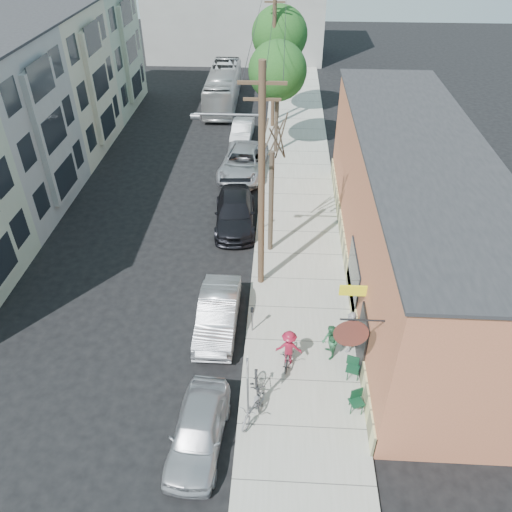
# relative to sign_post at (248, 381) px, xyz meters

# --- Properties ---
(ground) EXTENTS (120.00, 120.00, 0.00)m
(ground) POSITION_rel_sign_post_xyz_m (-2.35, 3.54, -1.83)
(ground) COLOR black
(sidewalk) EXTENTS (4.50, 58.00, 0.15)m
(sidewalk) POSITION_rel_sign_post_xyz_m (1.90, 14.54, -1.76)
(sidewalk) COLOR #ABAB9E
(sidewalk) RESTS_ON ground
(cafe_building) EXTENTS (6.60, 20.20, 6.61)m
(cafe_building) POSITION_rel_sign_post_xyz_m (6.64, 8.53, 1.47)
(cafe_building) COLOR #BB6845
(cafe_building) RESTS_ON ground
(apartment_row) EXTENTS (6.30, 32.00, 9.00)m
(apartment_row) POSITION_rel_sign_post_xyz_m (-14.20, 17.54, 2.67)
(apartment_row) COLOR #A4B095
(apartment_row) RESTS_ON ground
(sign_post) EXTENTS (0.07, 0.45, 2.80)m
(sign_post) POSITION_rel_sign_post_xyz_m (0.00, 0.00, 0.00)
(sign_post) COLOR slate
(sign_post) RESTS_ON sidewalk
(parking_meter_near) EXTENTS (0.14, 0.14, 1.24)m
(parking_meter_near) POSITION_rel_sign_post_xyz_m (-0.10, 4.03, -0.85)
(parking_meter_near) COLOR slate
(parking_meter_near) RESTS_ON sidewalk
(parking_meter_far) EXTENTS (0.14, 0.14, 1.24)m
(parking_meter_far) POSITION_rel_sign_post_xyz_m (-0.10, 11.66, -0.85)
(parking_meter_far) COLOR slate
(parking_meter_far) RESTS_ON sidewalk
(utility_pole_near) EXTENTS (3.57, 0.28, 10.00)m
(utility_pole_near) POSITION_rel_sign_post_xyz_m (0.04, 7.26, 3.58)
(utility_pole_near) COLOR #503A28
(utility_pole_near) RESTS_ON sidewalk
(utility_pole_far) EXTENTS (1.80, 0.28, 10.00)m
(utility_pole_far) POSITION_rel_sign_post_xyz_m (0.10, 26.03, 3.51)
(utility_pole_far) COLOR #503A28
(utility_pole_far) RESTS_ON sidewalk
(tree_bare) EXTENTS (0.24, 0.24, 5.35)m
(tree_bare) POSITION_rel_sign_post_xyz_m (0.45, 9.87, 0.99)
(tree_bare) COLOR #44392C
(tree_bare) RESTS_ON sidewalk
(tree_leafy_mid) EXTENTS (3.71, 3.71, 7.31)m
(tree_leafy_mid) POSITION_rel_sign_post_xyz_m (0.45, 21.48, 3.76)
(tree_leafy_mid) COLOR #44392C
(tree_leafy_mid) RESTS_ON sidewalk
(tree_leafy_far) EXTENTS (4.04, 4.04, 8.21)m
(tree_leafy_far) POSITION_rel_sign_post_xyz_m (0.45, 27.69, 4.49)
(tree_leafy_far) COLOR #44392C
(tree_leafy_far) RESTS_ON sidewalk
(patio_chair_a) EXTENTS (0.63, 0.63, 0.88)m
(patio_chair_a) POSITION_rel_sign_post_xyz_m (3.78, 1.82, -1.24)
(patio_chair_a) COLOR #0F3621
(patio_chair_a) RESTS_ON sidewalk
(patio_chair_b) EXTENTS (0.65, 0.65, 0.88)m
(patio_chair_b) POSITION_rel_sign_post_xyz_m (3.76, 0.33, -1.24)
(patio_chair_b) COLOR #0F3621
(patio_chair_b) RESTS_ON sidewalk
(patron_grey) EXTENTS (0.67, 0.81, 1.89)m
(patron_grey) POSITION_rel_sign_post_xyz_m (3.72, 3.23, -0.74)
(patron_grey) COLOR slate
(patron_grey) RESTS_ON sidewalk
(patron_green) EXTENTS (0.71, 0.85, 1.55)m
(patron_green) POSITION_rel_sign_post_xyz_m (2.99, 2.79, -0.91)
(patron_green) COLOR #27623C
(patron_green) RESTS_ON sidewalk
(cyclist) EXTENTS (1.04, 0.63, 1.56)m
(cyclist) POSITION_rel_sign_post_xyz_m (1.39, 2.42, -0.90)
(cyclist) COLOR maroon
(cyclist) RESTS_ON sidewalk
(cyclist_bike) EXTENTS (0.77, 1.67, 0.85)m
(cyclist_bike) POSITION_rel_sign_post_xyz_m (1.39, 2.42, -1.26)
(cyclist_bike) COLOR black
(cyclist_bike) RESTS_ON sidewalk
(parked_bike_a) EXTENTS (0.73, 1.82, 1.06)m
(parked_bike_a) POSITION_rel_sign_post_xyz_m (0.27, 0.71, -1.15)
(parked_bike_a) COLOR black
(parked_bike_a) RESTS_ON sidewalk
(parked_bike_b) EXTENTS (1.24, 1.86, 0.92)m
(parked_bike_b) POSITION_rel_sign_post_xyz_m (0.21, -0.13, -1.22)
(parked_bike_b) COLOR slate
(parked_bike_b) RESTS_ON sidewalk
(car_0) EXTENTS (1.95, 4.24, 1.41)m
(car_0) POSITION_rel_sign_post_xyz_m (-1.55, -1.19, -1.13)
(car_0) COLOR #B3B5BC
(car_0) RESTS_ON ground
(car_1) EXTENTS (1.58, 4.50, 1.48)m
(car_1) POSITION_rel_sign_post_xyz_m (-1.55, 4.32, -1.09)
(car_1) COLOR #B3B3BB
(car_1) RESTS_ON ground
(car_2) EXTENTS (2.51, 5.37, 1.51)m
(car_2) POSITION_rel_sign_post_xyz_m (-1.55, 12.29, -1.08)
(car_2) COLOR black
(car_2) RESTS_ON ground
(car_3) EXTENTS (3.18, 5.96, 1.59)m
(car_3) POSITION_rel_sign_post_xyz_m (-1.55, 18.27, -1.04)
(car_3) COLOR #AFB0B7
(car_3) RESTS_ON ground
(car_4) EXTENTS (1.56, 4.10, 1.34)m
(car_4) POSITION_rel_sign_post_xyz_m (-2.03, 23.66, -1.16)
(car_4) COLOR #B2B6BA
(car_4) RESTS_ON ground
(bus) EXTENTS (2.47, 10.06, 2.79)m
(bus) POSITION_rel_sign_post_xyz_m (-4.20, 31.00, -0.44)
(bus) COLOR silver
(bus) RESTS_ON ground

